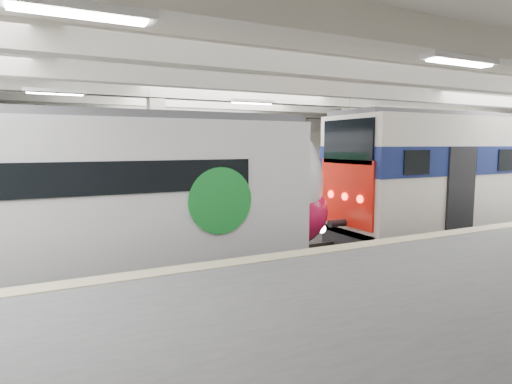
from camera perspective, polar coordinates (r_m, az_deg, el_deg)
station_hall at (r=11.37m, az=7.89°, el=4.97°), size 36.00×24.00×5.75m
modern_emu at (r=11.31m, az=-17.81°, el=-0.98°), size 13.30×2.75×4.31m
older_rer at (r=19.44m, az=28.31°, el=2.41°), size 14.14×3.12×4.63m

